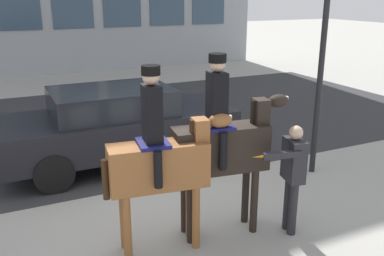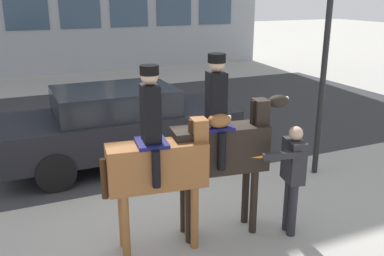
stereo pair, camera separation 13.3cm
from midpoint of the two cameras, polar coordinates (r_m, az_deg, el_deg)
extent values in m
plane|color=#9E9B93|center=(7.64, -4.10, -9.10)|extent=(80.00, 80.00, 0.00)
cube|color=#2D2D30|center=(11.92, -11.91, 0.54)|extent=(19.70, 8.50, 0.01)
cube|color=#33475B|center=(19.31, -21.10, 14.85)|extent=(1.73, 0.02, 1.87)
cube|color=#33475B|center=(19.57, -14.55, 15.46)|extent=(1.73, 0.02, 1.87)
cube|color=#33475B|center=(20.05, -8.22, 15.87)|extent=(1.73, 0.02, 1.87)
cube|color=#33475B|center=(20.75, -2.23, 16.08)|extent=(1.73, 0.02, 1.87)
cube|color=#33475B|center=(21.65, 3.33, 16.13)|extent=(1.73, 0.02, 1.87)
cube|color=brown|center=(5.71, -4.01, -4.99)|extent=(1.37, 0.61, 0.61)
cylinder|color=brown|center=(6.28, 0.14, -10.52)|extent=(0.11, 0.11, 0.93)
cylinder|color=brown|center=(6.02, 0.99, -11.85)|extent=(0.11, 0.11, 0.93)
cylinder|color=brown|center=(6.11, -8.62, -11.59)|extent=(0.11, 0.11, 0.93)
cylinder|color=brown|center=(5.85, -8.19, -13.02)|extent=(0.11, 0.11, 0.93)
cube|color=brown|center=(5.73, 1.60, -1.18)|extent=(0.23, 0.27, 0.51)
cube|color=#382314|center=(5.69, 0.45, -1.10)|extent=(0.05, 0.08, 0.46)
ellipsoid|color=brown|center=(5.76, 4.31, 0.99)|extent=(0.36, 0.24, 0.20)
cube|color=silver|center=(5.79, 5.25, 1.26)|extent=(0.13, 0.07, 0.08)
cylinder|color=#382314|center=(5.66, -10.98, -6.66)|extent=(0.09, 0.09, 0.55)
cube|color=#14144C|center=(5.58, -4.75, -1.97)|extent=(0.46, 0.53, 0.05)
cube|color=black|center=(5.46, -4.85, 1.96)|extent=(0.26, 0.35, 0.74)
sphere|color=#D1A889|center=(5.35, -4.98, 6.90)|extent=(0.22, 0.22, 0.22)
cylinder|color=black|center=(5.34, -5.01, 7.71)|extent=(0.24, 0.24, 0.12)
cylinder|color=black|center=(5.92, -5.22, -3.54)|extent=(0.11, 0.11, 0.49)
cylinder|color=black|center=(5.43, -4.09, -5.52)|extent=(0.11, 0.11, 0.49)
cube|color=black|center=(6.06, 4.35, -2.79)|extent=(1.41, 0.62, 0.65)
cylinder|color=black|center=(6.69, 7.71, -8.56)|extent=(0.11, 0.11, 1.00)
cylinder|color=black|center=(6.44, 8.81, -9.70)|extent=(0.11, 0.11, 1.00)
cylinder|color=black|center=(6.39, -0.50, -9.71)|extent=(0.11, 0.11, 1.00)
cylinder|color=black|center=(6.12, 0.29, -10.99)|extent=(0.11, 0.11, 1.00)
cube|color=black|center=(6.16, 9.67, 1.17)|extent=(0.23, 0.27, 0.58)
cube|color=black|center=(6.11, 8.66, 1.26)|extent=(0.05, 0.08, 0.52)
ellipsoid|color=black|center=(6.22, 12.04, 3.50)|extent=(0.33, 0.24, 0.19)
cube|color=silver|center=(6.26, 12.81, 3.73)|extent=(0.12, 0.06, 0.07)
cylinder|color=black|center=(5.90, -2.28, -4.45)|extent=(0.09, 0.09, 0.55)
cube|color=#14144C|center=(5.92, 3.81, 0.30)|extent=(0.47, 0.53, 0.05)
cube|color=black|center=(5.82, 3.89, 3.96)|extent=(0.26, 0.35, 0.72)
sphere|color=#D1A889|center=(5.73, 3.98, 8.53)|extent=(0.22, 0.22, 0.22)
cylinder|color=black|center=(5.71, 4.00, 9.29)|extent=(0.24, 0.24, 0.12)
cylinder|color=black|center=(6.25, 2.92, -1.46)|extent=(0.11, 0.11, 0.52)
cylinder|color=black|center=(5.78, 4.66, -3.14)|extent=(0.11, 0.11, 0.52)
cylinder|color=#232328|center=(6.51, 13.82, -10.50)|extent=(0.13, 0.13, 0.84)
cylinder|color=#232328|center=(6.64, 13.24, -9.88)|extent=(0.13, 0.13, 0.84)
cube|color=#232328|center=(6.27, 14.00, -4.27)|extent=(0.30, 0.44, 0.62)
sphere|color=#D1A889|center=(6.13, 14.28, -0.70)|extent=(0.20, 0.20, 0.20)
cube|color=#232328|center=(5.95, 12.45, -3.60)|extent=(0.56, 0.21, 0.09)
cone|color=orange|center=(5.82, 9.31, -3.88)|extent=(0.19, 0.08, 0.04)
cube|color=black|center=(8.98, -8.95, -0.17)|extent=(4.71, 1.91, 0.72)
cube|color=black|center=(8.78, -9.88, 3.58)|extent=(2.35, 1.68, 0.52)
cylinder|color=black|center=(8.79, 1.92, -2.82)|extent=(0.72, 0.23, 0.72)
cylinder|color=black|center=(10.31, -2.31, 0.30)|extent=(0.72, 0.23, 0.72)
cylinder|color=black|center=(8.05, -17.26, -5.64)|extent=(0.72, 0.23, 0.72)
cylinder|color=black|center=(9.69, -18.58, -1.79)|extent=(0.72, 0.23, 0.72)
cylinder|color=black|center=(8.43, 17.44, 5.64)|extent=(0.11, 0.11, 3.59)
camera|label=1|loc=(0.07, -89.40, 0.19)|focal=40.00mm
camera|label=2|loc=(0.07, 90.60, -0.19)|focal=40.00mm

